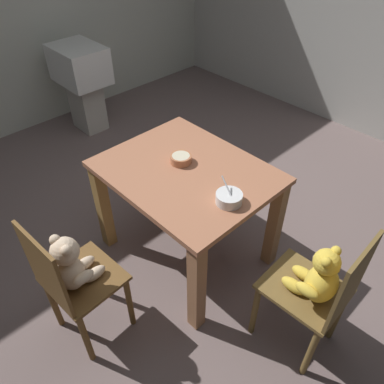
{
  "coord_description": "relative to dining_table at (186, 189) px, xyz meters",
  "views": [
    {
      "loc": [
        1.36,
        -1.25,
        2.13
      ],
      "look_at": [
        0.0,
        0.05,
        0.54
      ],
      "focal_mm": 34.91,
      "sensor_mm": 36.0,
      "label": 1
    }
  ],
  "objects": [
    {
      "name": "teddy_chair_near_front",
      "position": [
        0.05,
        -0.86,
        -0.05
      ],
      "size": [
        0.4,
        0.39,
        0.91
      ],
      "rotation": [
        0.0,
        0.0,
        1.63
      ],
      "color": "brown",
      "rests_on": "ground_plane"
    },
    {
      "name": "sink_basin",
      "position": [
        -2.05,
        0.46,
        -0.02
      ],
      "size": [
        0.56,
        0.42,
        0.89
      ],
      "color": "#B7B2A8",
      "rests_on": "ground_plane"
    },
    {
      "name": "dining_table",
      "position": [
        0.0,
        0.0,
        0.0
      ],
      "size": [
        1.05,
        0.84,
        0.75
      ],
      "color": "#A66749",
      "rests_on": "ground_plane"
    },
    {
      "name": "ground_plane",
      "position": [
        0.0,
        0.0,
        -0.62
      ],
      "size": [
        5.2,
        5.2,
        0.04
      ],
      "color": "#6F5C5A"
    },
    {
      "name": "porridge_bowl_white_near_right",
      "position": [
        0.38,
        -0.03,
        0.18
      ],
      "size": [
        0.16,
        0.15,
        0.13
      ],
      "color": "silver",
      "rests_on": "dining_table"
    },
    {
      "name": "porridge_bowl_terracotta_center",
      "position": [
        -0.08,
        0.03,
        0.18
      ],
      "size": [
        0.14,
        0.14,
        0.05
      ],
      "color": "#B9714B",
      "rests_on": "dining_table"
    },
    {
      "name": "teddy_chair_near_right",
      "position": [
        0.98,
        -0.0,
        -0.05
      ],
      "size": [
        0.43,
        0.38,
        0.93
      ],
      "rotation": [
        0.0,
        0.0,
        3.18
      ],
      "color": "brown",
      "rests_on": "ground_plane"
    }
  ]
}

